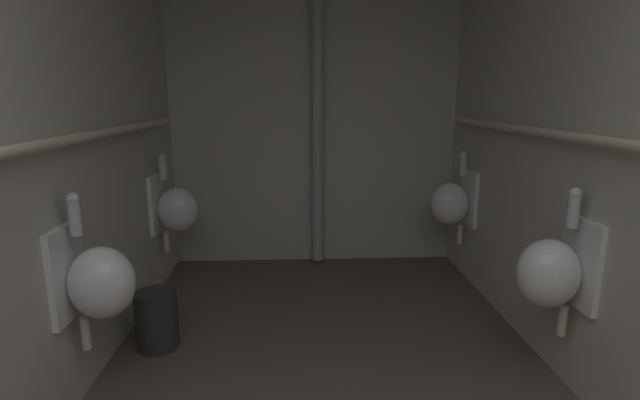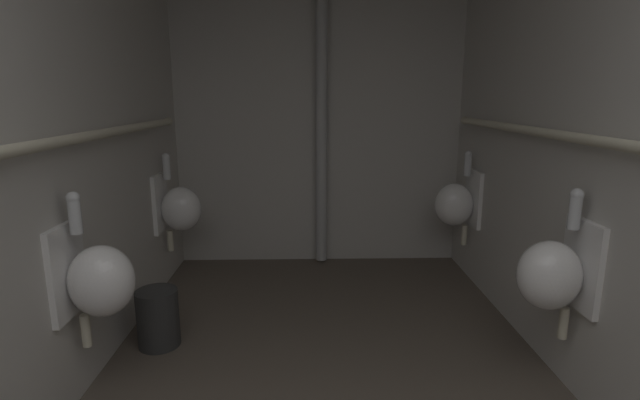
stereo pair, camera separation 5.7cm
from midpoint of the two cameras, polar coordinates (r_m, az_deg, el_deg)
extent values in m
cube|color=beige|center=(2.36, -30.38, 6.82)|extent=(0.06, 4.23, 2.60)
cube|color=beige|center=(2.49, 32.46, 6.80)|extent=(0.06, 4.23, 2.60)
cube|color=beige|center=(4.15, 0.21, 10.22)|extent=(2.57, 0.06, 2.60)
ellipsoid|color=white|center=(2.44, -24.10, -8.86)|extent=(0.30, 0.26, 0.34)
cube|color=white|center=(2.49, -27.53, -7.58)|extent=(0.03, 0.30, 0.44)
cylinder|color=silver|center=(2.39, -26.75, -1.77)|extent=(0.06, 0.06, 0.16)
sphere|color=silver|center=(2.37, -26.95, 0.22)|extent=(0.06, 0.06, 0.06)
cylinder|color=beige|center=(2.58, -25.71, -13.94)|extent=(0.04, 0.04, 0.16)
ellipsoid|color=white|center=(3.74, -15.89, -1.05)|extent=(0.30, 0.26, 0.34)
cube|color=white|center=(3.77, -18.22, -0.31)|extent=(0.03, 0.30, 0.44)
cylinder|color=silver|center=(3.70, -17.53, 3.62)|extent=(0.06, 0.06, 0.16)
sphere|color=silver|center=(3.69, -17.61, 4.92)|extent=(0.06, 0.06, 0.06)
cylinder|color=beige|center=(3.83, -17.12, -4.69)|extent=(0.04, 0.04, 0.16)
ellipsoid|color=white|center=(2.56, 26.37, -8.10)|extent=(0.30, 0.26, 0.34)
cube|color=white|center=(2.62, 29.49, -6.82)|extent=(0.03, 0.30, 0.44)
cylinder|color=silver|center=(2.52, 28.85, -1.31)|extent=(0.06, 0.06, 0.16)
sphere|color=silver|center=(2.50, 29.06, 0.58)|extent=(0.06, 0.06, 0.06)
cylinder|color=beige|center=(2.70, 27.77, -12.94)|extent=(0.04, 0.04, 0.16)
ellipsoid|color=white|center=(3.89, 16.18, -0.53)|extent=(0.30, 0.26, 0.34)
cube|color=white|center=(3.93, 18.37, 0.20)|extent=(0.03, 0.30, 0.44)
cylinder|color=silver|center=(3.87, 17.73, 3.96)|extent=(0.06, 0.06, 0.16)
sphere|color=silver|center=(3.86, 17.81, 5.21)|extent=(0.06, 0.06, 0.06)
cylinder|color=beige|center=(3.99, 17.34, -4.02)|extent=(0.04, 0.04, 0.16)
cylinder|color=beige|center=(2.28, -28.77, 6.03)|extent=(0.05, 3.39, 0.05)
sphere|color=beige|center=(3.87, -17.34, 9.01)|extent=(0.06, 0.06, 0.06)
cylinder|color=beige|center=(2.44, 30.60, 6.16)|extent=(0.05, 3.50, 0.05)
sphere|color=beige|center=(4.03, 17.39, 9.12)|extent=(0.06, 0.06, 0.06)
cylinder|color=#B2B2B2|center=(4.05, 0.59, 10.16)|extent=(0.10, 0.10, 2.55)
cylinder|color=#2D2D2D|center=(3.04, -18.36, -13.30)|extent=(0.24, 0.24, 0.35)
camera|label=1|loc=(0.03, -91.51, -0.33)|focal=26.63mm
camera|label=2|loc=(0.03, 88.49, 0.33)|focal=26.63mm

